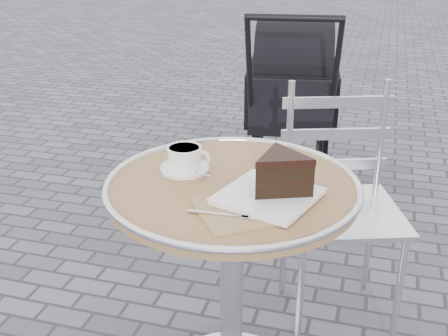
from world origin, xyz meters
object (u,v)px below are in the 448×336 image
(cappuccino_set, at_px, (185,160))
(cafe_table, at_px, (232,234))
(baby_stroller, at_px, (291,103))
(cake_plate_set, at_px, (278,179))
(bistro_chair, at_px, (338,178))

(cappuccino_set, bearing_deg, cafe_table, -25.68)
(cappuccino_set, xyz_separation_m, baby_stroller, (0.05, 1.61, -0.29))
(cafe_table, height_order, cappuccino_set, cappuccino_set)
(cappuccino_set, distance_m, baby_stroller, 1.64)
(cake_plate_set, bearing_deg, baby_stroller, 115.24)
(cafe_table, relative_size, baby_stroller, 0.70)
(cappuccino_set, bearing_deg, cake_plate_set, -28.15)
(cappuccino_set, height_order, cake_plate_set, cake_plate_set)
(cake_plate_set, height_order, baby_stroller, baby_stroller)
(cafe_table, relative_size, cappuccino_set, 4.62)
(cafe_table, relative_size, cake_plate_set, 2.02)
(cake_plate_set, bearing_deg, bistro_chair, 95.57)
(baby_stroller, bearing_deg, cake_plate_set, -90.37)
(baby_stroller, bearing_deg, cappuccino_set, -100.25)
(cappuccino_set, bearing_deg, bistro_chair, 40.47)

